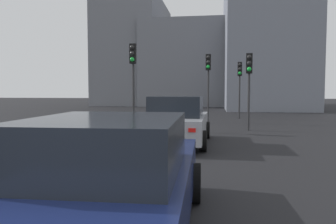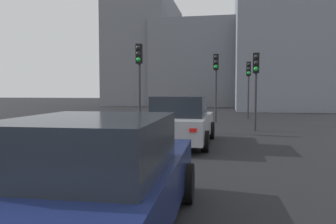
{
  "view_description": "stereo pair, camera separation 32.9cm",
  "coord_description": "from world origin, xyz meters",
  "px_view_note": "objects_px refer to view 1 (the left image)",
  "views": [
    {
      "loc": [
        -1.23,
        -1.05,
        1.81
      ],
      "look_at": [
        6.86,
        0.12,
        1.28
      ],
      "focal_mm": 35.08,
      "sensor_mm": 36.0,
      "label": 1
    },
    {
      "loc": [
        -1.17,
        -1.37,
        1.81
      ],
      "look_at": [
        6.86,
        0.12,
        1.28
      ],
      "focal_mm": 35.08,
      "sensor_mm": 36.0,
      "label": 2
    }
  ],
  "objects_px": {
    "traffic_light_far_left": "(133,68)",
    "traffic_light_far_right": "(249,75)",
    "car_navy_second": "(111,181)",
    "car_silver_lead": "(177,121)",
    "traffic_light_near_right": "(240,78)",
    "traffic_light_near_left": "(208,73)"
  },
  "relations": [
    {
      "from": "traffic_light_far_right",
      "to": "car_navy_second",
      "type": "bearing_deg",
      "value": -7.71
    },
    {
      "from": "traffic_light_near_right",
      "to": "car_navy_second",
      "type": "bearing_deg",
      "value": -5.84
    },
    {
      "from": "traffic_light_near_left",
      "to": "traffic_light_far_right",
      "type": "distance_m",
      "value": 4.07
    },
    {
      "from": "traffic_light_near_left",
      "to": "traffic_light_far_left",
      "type": "distance_m",
      "value": 5.33
    },
    {
      "from": "car_silver_lead",
      "to": "traffic_light_near_left",
      "type": "distance_m",
      "value": 8.11
    },
    {
      "from": "car_navy_second",
      "to": "traffic_light_far_right",
      "type": "height_order",
      "value": "traffic_light_far_right"
    },
    {
      "from": "traffic_light_near_left",
      "to": "traffic_light_far_left",
      "type": "xyz_separation_m",
      "value": [
        -4.16,
        3.33,
        0.05
      ]
    },
    {
      "from": "car_navy_second",
      "to": "traffic_light_near_left",
      "type": "relative_size",
      "value": 1.21
    },
    {
      "from": "car_navy_second",
      "to": "traffic_light_near_right",
      "type": "bearing_deg",
      "value": -10.4
    },
    {
      "from": "traffic_light_far_left",
      "to": "traffic_light_far_right",
      "type": "height_order",
      "value": "traffic_light_far_left"
    },
    {
      "from": "car_silver_lead",
      "to": "traffic_light_near_left",
      "type": "bearing_deg",
      "value": -5.6
    },
    {
      "from": "car_navy_second",
      "to": "traffic_light_far_left",
      "type": "height_order",
      "value": "traffic_light_far_left"
    },
    {
      "from": "traffic_light_far_right",
      "to": "car_silver_lead",
      "type": "bearing_deg",
      "value": -27.73
    },
    {
      "from": "car_silver_lead",
      "to": "car_navy_second",
      "type": "height_order",
      "value": "car_silver_lead"
    },
    {
      "from": "car_navy_second",
      "to": "traffic_light_far_right",
      "type": "xyz_separation_m",
      "value": [
        11.56,
        -2.72,
        1.8
      ]
    },
    {
      "from": "car_silver_lead",
      "to": "traffic_light_far_left",
      "type": "bearing_deg",
      "value": 34.81
    },
    {
      "from": "car_silver_lead",
      "to": "traffic_light_near_right",
      "type": "height_order",
      "value": "traffic_light_near_right"
    },
    {
      "from": "traffic_light_near_left",
      "to": "traffic_light_near_right",
      "type": "bearing_deg",
      "value": 150.58
    },
    {
      "from": "traffic_light_near_right",
      "to": "traffic_light_far_left",
      "type": "xyz_separation_m",
      "value": [
        -7.11,
        5.3,
        0.19
      ]
    },
    {
      "from": "traffic_light_far_left",
      "to": "traffic_light_far_right",
      "type": "relative_size",
      "value": 1.13
    },
    {
      "from": "car_navy_second",
      "to": "traffic_light_far_right",
      "type": "distance_m",
      "value": 12.01
    },
    {
      "from": "traffic_light_near_right",
      "to": "traffic_light_far_right",
      "type": "distance_m",
      "value": 6.53
    }
  ]
}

